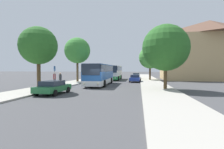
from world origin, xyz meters
The scene contains 16 objects.
ground_plane centered at (0.00, 0.00, 0.00)m, with size 300.00×300.00×0.00m, color #424244.
sidewalk_left centered at (-7.00, 0.00, 0.07)m, with size 4.00×120.00×0.15m, color #A39E93.
sidewalk_right centered at (7.00, 0.00, 0.07)m, with size 4.00×120.00×0.15m, color #A39E93.
building_right_background centered at (20.79, 22.23, 6.89)m, with size 20.71×12.53×13.77m.
bus_front centered at (-1.28, 5.24, 1.72)m, with size 2.97×11.04×3.20m.
bus_middle centered at (-0.99, 19.15, 1.74)m, with size 2.92×10.50×3.25m.
parked_car_left_curb centered at (-3.69, -5.20, 0.72)m, with size 2.28×4.35×1.35m.
parked_car_right_near centered at (4.01, 12.39, 0.74)m, with size 2.21×4.35×1.41m.
parked_car_right_far centered at (3.96, 24.95, 0.76)m, with size 2.09×4.42×1.46m.
bus_stop_sign centered at (-6.53, 0.75, 1.86)m, with size 0.08×0.45×2.78m.
pedestrian_waiting_near centered at (-5.74, 0.79, 1.11)m, with size 0.36×0.36×1.88m.
pedestrian_waiting_far centered at (-7.53, 2.67, 1.09)m, with size 0.36×0.36×1.85m.
tree_left_near centered at (-6.10, -3.73, 5.03)m, with size 4.10×4.10×6.95m.
tree_left_far centered at (-6.78, 10.25, 5.98)m, with size 4.83×4.83×8.27m.
tree_right_near centered at (7.15, 18.38, 5.09)m, with size 4.94×4.94×7.42m.
tree_right_mid centered at (7.82, 0.01, 4.99)m, with size 5.46×5.46×7.58m.
Camera 1 is at (4.74, -21.32, 2.48)m, focal length 28.00 mm.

